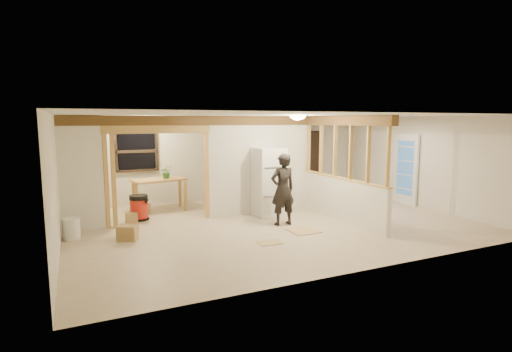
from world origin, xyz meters
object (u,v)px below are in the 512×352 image
refrigerator (269,182)px  bookshelf (306,163)px  woman (283,189)px  shop_vac (139,207)px  work_table (159,195)px

refrigerator → bookshelf: 3.30m
refrigerator → woman: size_ratio=1.03×
shop_vac → bookshelf: bearing=14.0°
woman → work_table: bearing=-51.2°
woman → refrigerator: bearing=-100.1°
refrigerator → work_table: size_ratio=1.25×
work_table → shop_vac: size_ratio=2.20×
woman → bookshelf: (2.59, 3.20, 0.20)m
bookshelf → refrigerator: bearing=-137.9°
refrigerator → shop_vac: bearing=164.8°
bookshelf → shop_vac: bearing=-166.0°
refrigerator → bookshelf: size_ratio=0.83×
woman → work_table: (-2.28, 2.66, -0.40)m
refrigerator → shop_vac: 3.24m
woman → shop_vac: size_ratio=2.67×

